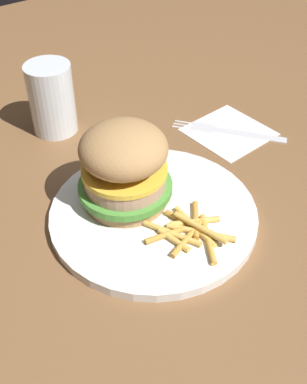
% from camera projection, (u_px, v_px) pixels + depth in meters
% --- Properties ---
extents(ground_plane, '(1.60, 1.60, 0.00)m').
position_uv_depth(ground_plane, '(180.00, 223.00, 0.59)').
color(ground_plane, brown).
extents(plate, '(0.25, 0.25, 0.01)m').
position_uv_depth(plate, '(154.00, 214.00, 0.60)').
color(plate, white).
rests_on(plate, ground_plane).
extents(sandwich, '(0.12, 0.12, 0.11)m').
position_uv_depth(sandwich, '(124.00, 166.00, 0.57)').
color(sandwich, tan).
rests_on(sandwich, plate).
extents(fries_pile, '(0.10, 0.10, 0.01)m').
position_uv_depth(fries_pile, '(192.00, 230.00, 0.56)').
color(fries_pile, gold).
rests_on(fries_pile, plate).
extents(napkin, '(0.12, 0.12, 0.00)m').
position_uv_depth(napkin, '(229.00, 132.00, 0.74)').
color(napkin, white).
rests_on(napkin, ground_plane).
extents(fork, '(0.15, 0.12, 0.00)m').
position_uv_depth(fork, '(228.00, 130.00, 0.74)').
color(fork, silver).
rests_on(fork, napkin).
extents(drink_glass, '(0.07, 0.07, 0.11)m').
position_uv_depth(drink_glass, '(52.00, 101.00, 0.72)').
color(drink_glass, silver).
rests_on(drink_glass, ground_plane).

